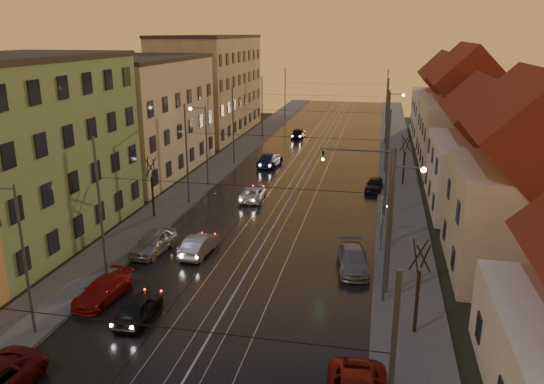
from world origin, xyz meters
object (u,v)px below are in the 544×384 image
Objects in this scene: street_lamp_3 at (391,119)px; driving_car_1 at (199,245)px; driving_car_2 at (253,194)px; parked_right_2 at (374,184)px; parked_left_3 at (153,242)px; street_lamp_0 at (17,246)px; parked_left_2 at (103,290)px; driving_car_0 at (138,308)px; street_lamp_1 at (397,217)px; driving_car_4 at (299,133)px; driving_car_3 at (270,160)px; parked_right_1 at (353,260)px; street_lamp_2 at (203,138)px; traffic_light_mast at (379,183)px.

street_lamp_3 is 1.90× the size of driving_car_1.
parked_right_2 reaches higher than driving_car_2.
street_lamp_3 is 36.92m from parked_left_3.
driving_car_2 is at bearing 76.40° from street_lamp_0.
driving_car_0 is at bearing -20.31° from parked_left_2.
street_lamp_0 and street_lamp_1 have the same top height.
driving_car_1 is (-13.07, -32.52, -4.19)m from street_lamp_3.
street_lamp_1 reaches higher than driving_car_1.
driving_car_4 is (-0.50, 30.19, 0.13)m from driving_car_2.
driving_car_3 is at bearing 92.42° from parked_left_2.
driving_car_3 is 17.19m from driving_car_4.
driving_car_4 is at bearing 95.70° from parked_right_1.
street_lamp_2 reaches higher than parked_right_1.
parked_right_2 is (-0.39, 13.66, -3.97)m from traffic_light_mast.
parked_left_2 is at bearing -141.85° from traffic_light_mast.
traffic_light_mast is at bearing 45.40° from parked_left_2.
street_lamp_1 is 32.51m from driving_car_3.
parked_right_1 is at bearing 116.82° from driving_car_3.
driving_car_0 reaches higher than parked_left_2.
driving_car_0 is at bearing -149.50° from parked_right_1.
driving_car_3 is at bearing 120.23° from traffic_light_mast.
parked_right_1 is (10.38, -43.31, -0.06)m from driving_car_4.
driving_car_3 is (-1.17, 13.01, 0.14)m from driving_car_2.
driving_car_0 reaches higher than driving_car_2.
street_lamp_3 is 15.64m from driving_car_3.
parked_left_2 is at bearing -84.08° from parked_left_3.
parked_left_3 is 1.20× the size of parked_right_2.
parked_right_1 is at bearing 102.82° from driving_car_4.
parked_left_2 is at bearing 74.49° from driving_car_2.
driving_car_2 is (5.87, -3.74, -4.27)m from street_lamp_2.
street_lamp_3 is 1.53× the size of driving_car_3.
street_lamp_3 reaches higher than driving_car_2.
parked_right_2 is at bearing 60.61° from street_lamp_0.
parked_left_3 is at bearing 9.73° from driving_car_1.
street_lamp_3 is at bearing 75.03° from parked_left_2.
street_lamp_2 reaches higher than driving_car_2.
parked_left_3 is at bearing -83.56° from street_lamp_2.
driving_car_1 is at bearing -116.52° from parked_right_2.
street_lamp_0 is 19.89m from street_lamp_1.
street_lamp_3 is 15.04m from parked_right_2.
driving_car_4 reaches higher than parked_right_1.
parked_left_3 is (-15.19, -4.86, -3.84)m from traffic_light_mast.
street_lamp_0 reaches higher than driving_car_1.
street_lamp_2 reaches higher than parked_left_2.
parked_right_1 is at bearing -105.52° from traffic_light_mast.
street_lamp_1 is 22.12m from parked_right_2.
street_lamp_1 is 1.80× the size of parked_left_3.
driving_car_1 is at bearing 73.63° from parked_left_2.
street_lamp_1 is 20.86m from driving_car_2.
driving_car_3 is (-0.44, 25.80, 0.07)m from driving_car_1.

